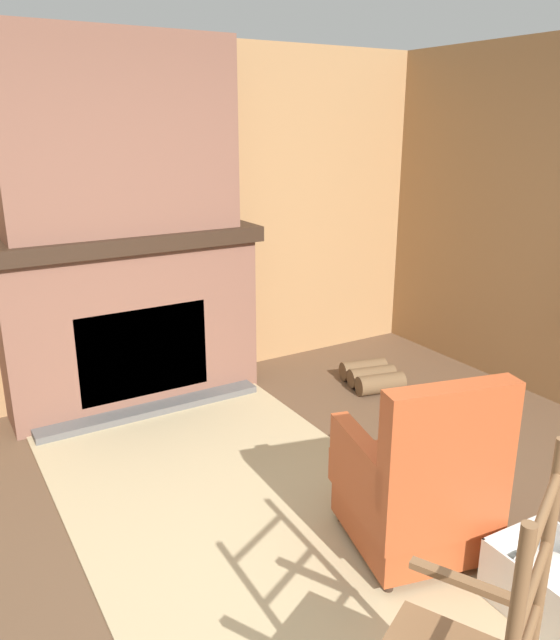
{
  "coord_description": "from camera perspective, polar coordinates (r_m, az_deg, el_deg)",
  "views": [
    {
      "loc": [
        1.8,
        -1.31,
        2.03
      ],
      "look_at": [
        -1.21,
        0.5,
        0.9
      ],
      "focal_mm": 35.0,
      "sensor_mm": 36.0,
      "label": 1
    }
  ],
  "objects": [
    {
      "name": "ground_plane",
      "position": [
        3.01,
        4.04,
        -24.56
      ],
      "size": [
        14.0,
        14.0,
        0.0
      ],
      "primitive_type": "plane",
      "color": "brown"
    },
    {
      "name": "wood_panel_wall_left",
      "position": [
        4.75,
        -14.76,
        8.46
      ],
      "size": [
        0.06,
        5.96,
        2.61
      ],
      "color": "#9E7247",
      "rests_on": "ground"
    },
    {
      "name": "fireplace_hearth",
      "position": [
        4.67,
        -13.22,
        -0.04
      ],
      "size": [
        0.63,
        1.92,
        1.28
      ],
      "color": "brown",
      "rests_on": "ground"
    },
    {
      "name": "chimney_breast",
      "position": [
        4.47,
        -14.49,
        16.04
      ],
      "size": [
        0.37,
        1.6,
        1.31
      ],
      "color": "brown",
      "rests_on": "fireplace_hearth"
    },
    {
      "name": "area_rug",
      "position": [
        3.43,
        -1.99,
        -18.33
      ],
      "size": [
        3.43,
        1.74,
        0.01
      ],
      "color": "tan",
      "rests_on": "ground"
    },
    {
      "name": "armchair",
      "position": [
        3.15,
        12.46,
        -14.75
      ],
      "size": [
        0.79,
        0.75,
        0.98
      ],
      "rotation": [
        0.0,
        0.0,
        2.9
      ],
      "color": "#A84723",
      "rests_on": "ground"
    },
    {
      "name": "firewood_stack",
      "position": [
        5.06,
        8.4,
        -5.1
      ],
      "size": [
        0.54,
        0.47,
        0.15
      ],
      "rotation": [
        0.0,
        0.0,
        -0.23
      ],
      "color": "brown",
      "rests_on": "ground"
    },
    {
      "name": "laundry_basket",
      "position": [
        3.1,
        23.9,
        -21.34
      ],
      "size": [
        0.51,
        0.41,
        0.29
      ],
      "rotation": [
        0.0,
        0.0,
        -0.03
      ],
      "color": "white",
      "rests_on": "ground"
    },
    {
      "name": "oil_lamp_vase",
      "position": [
        4.48,
        -17.72,
        8.77
      ],
      "size": [
        0.11,
        0.11,
        0.31
      ],
      "color": "#99B29E",
      "rests_on": "fireplace_hearth"
    },
    {
      "name": "storage_case",
      "position": [
        4.7,
        -9.12,
        9.08
      ],
      "size": [
        0.16,
        0.26,
        0.11
      ],
      "color": "brown",
      "rests_on": "fireplace_hearth"
    },
    {
      "name": "decorative_plate_on_mantel",
      "position": [
        4.59,
        -13.36,
        9.48
      ],
      "size": [
        0.07,
        0.25,
        0.25
      ],
      "color": "red",
      "rests_on": "fireplace_hearth"
    }
  ]
}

